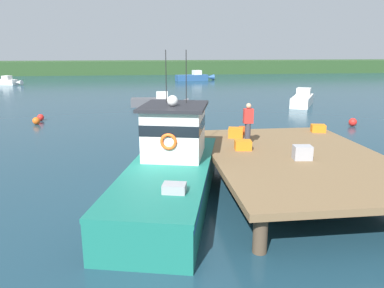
% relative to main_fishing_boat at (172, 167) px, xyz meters
% --- Properties ---
extents(ground_plane, '(200.00, 200.00, 0.00)m').
position_rel_main_fishing_boat_xyz_m(ground_plane, '(-0.34, 0.16, -1.01)').
color(ground_plane, '#193847').
extents(dock, '(6.00, 9.00, 1.20)m').
position_rel_main_fishing_boat_xyz_m(dock, '(4.46, 0.16, 0.07)').
color(dock, '#4C3D2D').
rests_on(dock, ground).
extents(main_fishing_boat, '(4.37, 9.95, 4.80)m').
position_rel_main_fishing_boat_xyz_m(main_fishing_boat, '(0.00, 0.00, 0.00)').
color(main_fishing_boat, '#196B5B').
rests_on(main_fishing_boat, ground).
extents(crate_single_by_cleat, '(0.68, 0.56, 0.33)m').
position_rel_main_fishing_boat_xyz_m(crate_single_by_cleat, '(6.84, 3.69, 0.36)').
color(crate_single_by_cleat, orange).
rests_on(crate_single_by_cleat, dock).
extents(crate_stack_mid_dock, '(0.64, 0.50, 0.35)m').
position_rel_main_fishing_boat_xyz_m(crate_stack_mid_dock, '(2.73, 1.16, 0.37)').
color(crate_stack_mid_dock, orange).
rests_on(crate_stack_mid_dock, dock).
extents(crate_stack_near_edge, '(0.65, 0.50, 0.47)m').
position_rel_main_fishing_boat_xyz_m(crate_stack_near_edge, '(4.40, -0.31, 0.43)').
color(crate_stack_near_edge, '#9E9EA3').
rests_on(crate_stack_near_edge, dock).
extents(crate_single_far, '(0.70, 0.59, 0.42)m').
position_rel_main_fishing_boat_xyz_m(crate_single_far, '(2.91, 3.08, 0.40)').
color(crate_single_far, orange).
rests_on(crate_single_far, dock).
extents(bait_bucket, '(0.32, 0.32, 0.34)m').
position_rel_main_fishing_boat_xyz_m(bait_bucket, '(3.35, 3.65, 0.36)').
color(bait_bucket, '#E04C19').
rests_on(bait_bucket, dock).
extents(deckhand_by_the_boat, '(0.36, 0.22, 1.63)m').
position_rel_main_fishing_boat_xyz_m(deckhand_by_the_boat, '(3.08, 1.83, 1.05)').
color(deckhand_by_the_boat, '#383842').
rests_on(deckhand_by_the_boat, dock).
extents(moored_boat_outer_mooring, '(4.90, 1.47, 1.23)m').
position_rel_main_fishing_boat_xyz_m(moored_boat_outer_mooring, '(0.28, 20.02, -0.58)').
color(moored_boat_outer_mooring, '#4C4C51').
rests_on(moored_boat_outer_mooring, ground).
extents(moored_boat_mid_harbor, '(4.83, 2.52, 1.22)m').
position_rel_main_fishing_boat_xyz_m(moored_boat_mid_harbor, '(-19.56, 41.95, -0.59)').
color(moored_boat_mid_harbor, white).
rests_on(moored_boat_mid_harbor, ground).
extents(moored_boat_far_right, '(3.79, 5.47, 1.44)m').
position_rel_main_fishing_boat_xyz_m(moored_boat_far_right, '(12.83, 19.30, -0.51)').
color(moored_boat_far_right, white).
rests_on(moored_boat_far_right, ground).
extents(moored_boat_near_channel, '(6.14, 2.48, 1.53)m').
position_rel_main_fishing_boat_xyz_m(moored_boat_near_channel, '(6.66, 45.39, -0.48)').
color(moored_boat_near_channel, '#285184').
rests_on(moored_boat_near_channel, ground).
extents(mooring_buoy_channel_marker, '(0.45, 0.45, 0.45)m').
position_rel_main_fishing_boat_xyz_m(mooring_buoy_channel_marker, '(-7.99, 14.53, -0.78)').
color(mooring_buoy_channel_marker, red).
rests_on(mooring_buoy_channel_marker, ground).
extents(mooring_buoy_inshore, '(0.51, 0.51, 0.51)m').
position_rel_main_fishing_boat_xyz_m(mooring_buoy_inshore, '(12.31, 10.20, -0.75)').
color(mooring_buoy_inshore, red).
rests_on(mooring_buoy_inshore, ground).
extents(mooring_buoy_outer, '(0.48, 0.48, 0.48)m').
position_rel_main_fishing_boat_xyz_m(mooring_buoy_outer, '(-7.93, 13.22, -0.77)').
color(mooring_buoy_outer, '#EA5B19').
rests_on(mooring_buoy_outer, ground).
extents(far_shoreline, '(120.00, 8.00, 2.40)m').
position_rel_main_fishing_boat_xyz_m(far_shoreline, '(-0.34, 62.16, 0.19)').
color(far_shoreline, '#284723').
rests_on(far_shoreline, ground).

